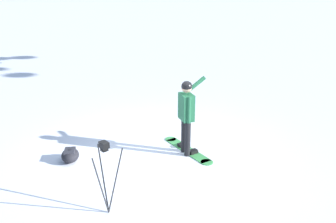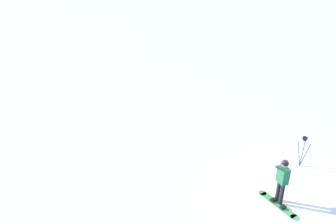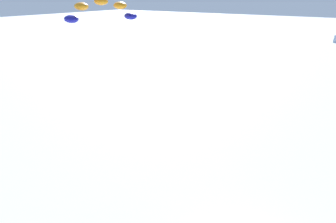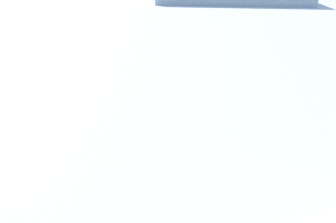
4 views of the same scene
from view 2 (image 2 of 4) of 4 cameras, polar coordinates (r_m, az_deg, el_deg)
The scene contains 4 objects.
ground_plane at distance 13.34m, azimuth 21.05°, elevation -13.91°, with size 300.00×300.00×0.00m, color white.
snowboarder at distance 12.44m, azimuth 18.64°, elevation -10.35°, with size 0.78×0.47×1.80m.
snowboard at distance 12.95m, azimuth 17.93°, elevation -14.58°, with size 0.48×1.73×0.10m.
camera_tripod at distance 14.75m, azimuth 21.79°, elevation -5.31°, with size 0.60×0.44×1.37m.
Camera 2 is at (9.61, 4.35, 8.17)m, focal length 36.37 mm.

